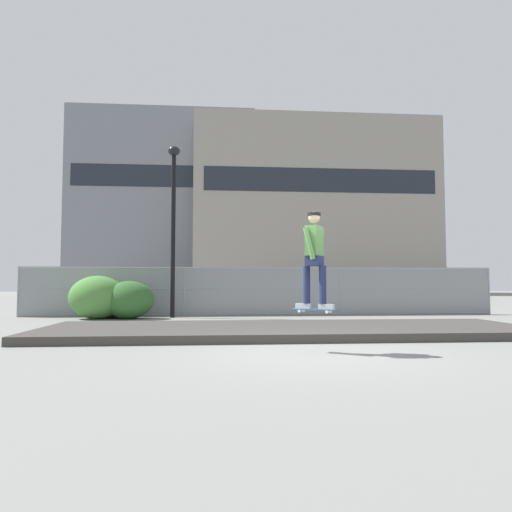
{
  "coord_description": "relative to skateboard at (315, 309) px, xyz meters",
  "views": [
    {
      "loc": [
        -1.71,
        -8.18,
        1.24
      ],
      "look_at": [
        -0.53,
        6.3,
        2.09
      ],
      "focal_mm": 32.5,
      "sensor_mm": 36.0,
      "label": 1
    }
  ],
  "objects": [
    {
      "name": "ground_plane",
      "position": [
        -0.01,
        -0.02,
        -0.77
      ],
      "size": [
        120.0,
        120.0,
        0.0
      ],
      "primitive_type": "plane",
      "color": "slate"
    },
    {
      "name": "gravel_berm",
      "position": [
        -0.01,
        3.09,
        -0.67
      ],
      "size": [
        11.78,
        3.78,
        0.19
      ],
      "primitive_type": "cube",
      "color": "#3D3A38",
      "rests_on": "ground_plane"
    },
    {
      "name": "skateboard",
      "position": [
        0.0,
        0.0,
        0.0
      ],
      "size": [
        0.78,
        0.6,
        0.07
      ],
      "color": "#2D608C"
    },
    {
      "name": "skater",
      "position": [
        0.0,
        0.0,
        1.01
      ],
      "size": [
        0.66,
        0.61,
        1.75
      ],
      "color": "#B2ADA8",
      "rests_on": "skateboard"
    },
    {
      "name": "chain_fence",
      "position": [
        -0.01,
        9.39,
        0.16
      ],
      "size": [
        18.07,
        0.06,
        1.85
      ],
      "color": "gray",
      "rests_on": "ground_plane"
    },
    {
      "name": "street_lamp",
      "position": [
        -3.36,
        8.69,
        3.16
      ],
      "size": [
        0.44,
        0.44,
        6.25
      ],
      "color": "black",
      "rests_on": "ground_plane"
    },
    {
      "name": "parked_car_near",
      "position": [
        -3.96,
        12.19,
        0.07
      ],
      "size": [
        4.5,
        2.14,
        1.66
      ],
      "color": "silver",
      "rests_on": "ground_plane"
    },
    {
      "name": "library_building",
      "position": [
        -8.28,
        51.69,
        9.91
      ],
      "size": [
        21.31,
        15.79,
        21.36
      ],
      "color": "slate",
      "rests_on": "ground_plane"
    },
    {
      "name": "office_block",
      "position": [
        8.9,
        45.42,
        8.8
      ],
      "size": [
        26.4,
        14.01,
        19.14
      ],
      "color": "gray",
      "rests_on": "ground_plane"
    },
    {
      "name": "shrub_left",
      "position": [
        -5.9,
        8.28,
        -0.02
      ],
      "size": [
        1.93,
        1.58,
        1.49
      ],
      "color": "#477F38",
      "rests_on": "ground_plane"
    },
    {
      "name": "shrub_center",
      "position": [
        -5.61,
        8.98,
        -0.38
      ],
      "size": [
        1.01,
        0.83,
        0.78
      ],
      "color": "#567A33",
      "rests_on": "ground_plane"
    },
    {
      "name": "shrub_right",
      "position": [
        -4.81,
        8.22,
        -0.11
      ],
      "size": [
        1.7,
        1.39,
        1.31
      ],
      "color": "#2D5B28",
      "rests_on": "ground_plane"
    }
  ]
}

